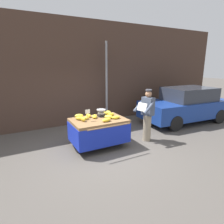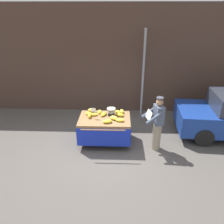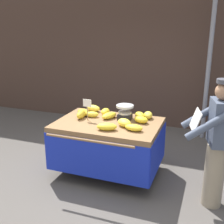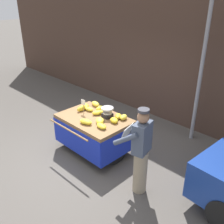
{
  "view_description": "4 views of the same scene",
  "coord_description": "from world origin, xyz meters",
  "px_view_note": "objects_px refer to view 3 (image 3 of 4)",
  "views": [
    {
      "loc": [
        -2.24,
        -4.56,
        2.49
      ],
      "look_at": [
        0.4,
        0.37,
        1.07
      ],
      "focal_mm": 30.53,
      "sensor_mm": 36.0,
      "label": 1
    },
    {
      "loc": [
        0.45,
        -5.78,
        3.99
      ],
      "look_at": [
        0.23,
        0.31,
        1.16
      ],
      "focal_mm": 35.75,
      "sensor_mm": 36.0,
      "label": 2
    },
    {
      "loc": [
        1.48,
        -3.41,
        2.33
      ],
      "look_at": [
        0.05,
        0.49,
        1.04
      ],
      "focal_mm": 45.26,
      "sensor_mm": 36.0,
      "label": 3
    },
    {
      "loc": [
        3.93,
        -2.95,
        3.49
      ],
      "look_at": [
        0.48,
        0.55,
        1.15
      ],
      "focal_mm": 41.28,
      "sensor_mm": 36.0,
      "label": 4
    }
  ],
  "objects_px": {
    "banana_bunch_0": "(109,116)",
    "banana_bunch_10": "(93,108)",
    "weighing_scale": "(125,112)",
    "banana_bunch_2": "(92,114)",
    "street_pole": "(209,58)",
    "vendor_person": "(216,144)",
    "banana_bunch_7": "(141,120)",
    "banana_cart": "(108,136)",
    "price_sign": "(87,105)",
    "banana_bunch_4": "(134,128)",
    "banana_bunch_1": "(124,123)",
    "banana_bunch_3": "(107,127)",
    "banana_bunch_6": "(148,115)",
    "banana_bunch_11": "(81,114)",
    "banana_bunch_5": "(140,115)",
    "banana_bunch_9": "(105,112)",
    "banana_bunch_8": "(83,112)"
  },
  "relations": [
    {
      "from": "banana_bunch_0",
      "to": "banana_bunch_10",
      "type": "height_order",
      "value": "banana_bunch_10"
    },
    {
      "from": "weighing_scale",
      "to": "banana_bunch_2",
      "type": "xyz_separation_m",
      "value": [
        -0.54,
        -0.08,
        -0.07
      ]
    },
    {
      "from": "street_pole",
      "to": "vendor_person",
      "type": "xyz_separation_m",
      "value": [
        0.25,
        -2.45,
        -0.81
      ]
    },
    {
      "from": "banana_bunch_2",
      "to": "banana_bunch_7",
      "type": "bearing_deg",
      "value": -0.02
    },
    {
      "from": "banana_bunch_2",
      "to": "weighing_scale",
      "type": "bearing_deg",
      "value": 8.31
    },
    {
      "from": "banana_cart",
      "to": "banana_bunch_0",
      "type": "relative_size",
      "value": 5.49
    },
    {
      "from": "price_sign",
      "to": "banana_bunch_4",
      "type": "xyz_separation_m",
      "value": [
        0.82,
        -0.2,
        -0.2
      ]
    },
    {
      "from": "weighing_scale",
      "to": "banana_bunch_1",
      "type": "height_order",
      "value": "weighing_scale"
    },
    {
      "from": "banana_bunch_0",
      "to": "banana_bunch_10",
      "type": "relative_size",
      "value": 1.11
    },
    {
      "from": "street_pole",
      "to": "banana_bunch_4",
      "type": "height_order",
      "value": "street_pole"
    },
    {
      "from": "banana_bunch_7",
      "to": "banana_bunch_2",
      "type": "bearing_deg",
      "value": 179.98
    },
    {
      "from": "street_pole",
      "to": "vendor_person",
      "type": "distance_m",
      "value": 2.6
    },
    {
      "from": "banana_bunch_4",
      "to": "banana_bunch_3",
      "type": "bearing_deg",
      "value": -163.21
    },
    {
      "from": "banana_bunch_6",
      "to": "banana_bunch_1",
      "type": "bearing_deg",
      "value": -116.89
    },
    {
      "from": "street_pole",
      "to": "banana_bunch_10",
      "type": "relative_size",
      "value": 12.63
    },
    {
      "from": "banana_bunch_11",
      "to": "banana_bunch_0",
      "type": "bearing_deg",
      "value": 17.97
    },
    {
      "from": "price_sign",
      "to": "banana_bunch_7",
      "type": "relative_size",
      "value": 1.46
    },
    {
      "from": "banana_cart",
      "to": "banana_bunch_5",
      "type": "distance_m",
      "value": 0.62
    },
    {
      "from": "banana_bunch_4",
      "to": "banana_bunch_6",
      "type": "bearing_deg",
      "value": 84.03
    },
    {
      "from": "banana_bunch_0",
      "to": "banana_bunch_2",
      "type": "bearing_deg",
      "value": -174.18
    },
    {
      "from": "price_sign",
      "to": "banana_bunch_9",
      "type": "xyz_separation_m",
      "value": [
        0.16,
        0.36,
        -0.19
      ]
    },
    {
      "from": "banana_bunch_3",
      "to": "banana_bunch_6",
      "type": "distance_m",
      "value": 0.85
    },
    {
      "from": "banana_bunch_6",
      "to": "banana_bunch_10",
      "type": "height_order",
      "value": "banana_bunch_6"
    },
    {
      "from": "banana_bunch_3",
      "to": "street_pole",
      "type": "bearing_deg",
      "value": 63.3
    },
    {
      "from": "banana_bunch_9",
      "to": "banana_bunch_10",
      "type": "height_order",
      "value": "banana_bunch_10"
    },
    {
      "from": "banana_bunch_6",
      "to": "banana_bunch_3",
      "type": "bearing_deg",
      "value": -120.87
    },
    {
      "from": "weighing_scale",
      "to": "banana_bunch_1",
      "type": "xyz_separation_m",
      "value": [
        0.09,
        -0.32,
        -0.06
      ]
    },
    {
      "from": "banana_bunch_8",
      "to": "banana_bunch_9",
      "type": "bearing_deg",
      "value": 25.41
    },
    {
      "from": "banana_bunch_1",
      "to": "banana_bunch_10",
      "type": "bearing_deg",
      "value": 143.96
    },
    {
      "from": "banana_cart",
      "to": "banana_bunch_5",
      "type": "bearing_deg",
      "value": 41.02
    },
    {
      "from": "banana_bunch_5",
      "to": "banana_bunch_9",
      "type": "distance_m",
      "value": 0.59
    },
    {
      "from": "banana_bunch_4",
      "to": "banana_bunch_5",
      "type": "distance_m",
      "value": 0.58
    },
    {
      "from": "banana_bunch_5",
      "to": "banana_bunch_8",
      "type": "height_order",
      "value": "same"
    },
    {
      "from": "banana_bunch_5",
      "to": "banana_bunch_6",
      "type": "distance_m",
      "value": 0.14
    },
    {
      "from": "weighing_scale",
      "to": "banana_bunch_7",
      "type": "height_order",
      "value": "weighing_scale"
    },
    {
      "from": "weighing_scale",
      "to": "banana_bunch_10",
      "type": "distance_m",
      "value": 0.69
    },
    {
      "from": "banana_bunch_3",
      "to": "price_sign",
      "type": "bearing_deg",
      "value": 145.11
    },
    {
      "from": "banana_bunch_5",
      "to": "banana_bunch_9",
      "type": "height_order",
      "value": "banana_bunch_9"
    },
    {
      "from": "price_sign",
      "to": "banana_bunch_9",
      "type": "distance_m",
      "value": 0.44
    },
    {
      "from": "banana_bunch_2",
      "to": "banana_bunch_7",
      "type": "height_order",
      "value": "banana_bunch_7"
    },
    {
      "from": "banana_bunch_3",
      "to": "banana_bunch_11",
      "type": "relative_size",
      "value": 1.05
    },
    {
      "from": "weighing_scale",
      "to": "banana_bunch_11",
      "type": "distance_m",
      "value": 0.71
    },
    {
      "from": "banana_bunch_9",
      "to": "vendor_person",
      "type": "xyz_separation_m",
      "value": [
        1.78,
        -0.66,
        -0.06
      ]
    },
    {
      "from": "banana_bunch_4",
      "to": "banana_bunch_8",
      "type": "distance_m",
      "value": 1.07
    },
    {
      "from": "banana_bunch_0",
      "to": "weighing_scale",
      "type": "bearing_deg",
      "value": 11.16
    },
    {
      "from": "weighing_scale",
      "to": "banana_bunch_10",
      "type": "relative_size",
      "value": 1.05
    },
    {
      "from": "banana_bunch_9",
      "to": "weighing_scale",
      "type": "bearing_deg",
      "value": -17.43
    },
    {
      "from": "banana_bunch_4",
      "to": "banana_bunch_9",
      "type": "relative_size",
      "value": 1.22
    },
    {
      "from": "banana_bunch_6",
      "to": "vendor_person",
      "type": "xyz_separation_m",
      "value": [
        1.05,
        -0.71,
        -0.06
      ]
    },
    {
      "from": "weighing_scale",
      "to": "vendor_person",
      "type": "distance_m",
      "value": 1.5
    }
  ]
}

